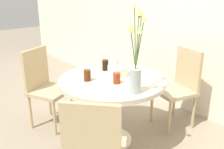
# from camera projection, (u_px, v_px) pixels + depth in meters

# --- Properties ---
(ground_plane) EXTENTS (16.00, 16.00, 0.00)m
(ground_plane) POSITION_uv_depth(u_px,v_px,m) (112.00, 140.00, 2.68)
(ground_plane) COLOR gray
(wall_back) EXTENTS (8.00, 0.05, 2.60)m
(wall_back) POSITION_uv_depth(u_px,v_px,m) (188.00, 9.00, 3.00)
(wall_back) COLOR beige
(wall_back) RESTS_ON ground_plane
(dining_table) EXTENTS (1.05, 1.05, 0.71)m
(dining_table) POSITION_uv_depth(u_px,v_px,m) (112.00, 92.00, 2.49)
(dining_table) COLOR beige
(dining_table) RESTS_ON ground_plane
(chair_far_back) EXTENTS (0.49, 0.49, 0.91)m
(chair_far_back) POSITION_uv_depth(u_px,v_px,m) (180.00, 83.00, 2.85)
(chair_far_back) COLOR tan
(chair_far_back) RESTS_ON ground_plane
(chair_near_front) EXTENTS (0.53, 0.53, 0.91)m
(chair_near_front) POSITION_uv_depth(u_px,v_px,m) (44.00, 83.00, 2.85)
(chair_near_front) COLOR tan
(chair_near_front) RESTS_ON ground_plane
(chair_left_flank) EXTENTS (0.56, 0.56, 0.91)m
(chair_left_flank) POSITION_uv_depth(u_px,v_px,m) (95.00, 149.00, 1.70)
(chair_left_flank) COLOR tan
(chair_left_flank) RESTS_ON ground_plane
(birthday_cake) EXTENTS (0.20, 0.20, 0.14)m
(birthday_cake) POSITION_uv_depth(u_px,v_px,m) (118.00, 71.00, 2.50)
(birthday_cake) COLOR white
(birthday_cake) RESTS_ON dining_table
(flower_vase) EXTENTS (0.22, 0.23, 0.74)m
(flower_vase) POSITION_uv_depth(u_px,v_px,m) (136.00, 64.00, 2.02)
(flower_vase) COLOR #9EB2AD
(flower_vase) RESTS_ON dining_table
(side_plate) EXTENTS (0.17, 0.17, 0.01)m
(side_plate) POSITION_uv_depth(u_px,v_px,m) (142.00, 75.00, 2.50)
(side_plate) COLOR silver
(side_plate) RESTS_ON dining_table
(drink_glass_0) EXTENTS (0.07, 0.07, 0.10)m
(drink_glass_0) POSITION_uv_depth(u_px,v_px,m) (117.00, 78.00, 2.30)
(drink_glass_0) COLOR maroon
(drink_glass_0) RESTS_ON dining_table
(drink_glass_1) EXTENTS (0.07, 0.07, 0.11)m
(drink_glass_1) POSITION_uv_depth(u_px,v_px,m) (105.00, 65.00, 2.66)
(drink_glass_1) COLOR black
(drink_glass_1) RESTS_ON dining_table
(drink_glass_2) EXTENTS (0.07, 0.07, 0.11)m
(drink_glass_2) POSITION_uv_depth(u_px,v_px,m) (87.00, 75.00, 2.36)
(drink_glass_2) COLOR #51280F
(drink_glass_2) RESTS_ON dining_table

